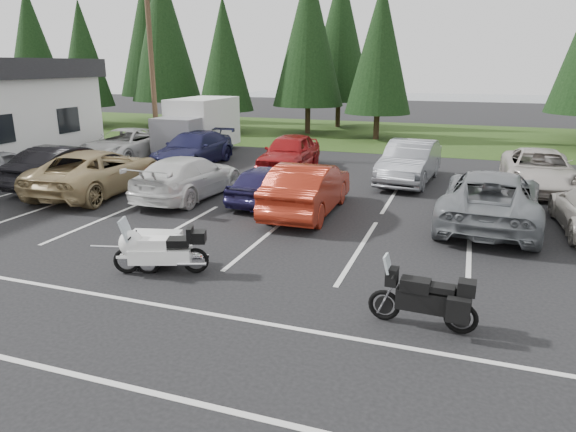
# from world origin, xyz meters

# --- Properties ---
(ground) EXTENTS (120.00, 120.00, 0.00)m
(ground) POSITION_xyz_m (0.00, 0.00, 0.00)
(ground) COLOR black
(ground) RESTS_ON ground
(grass_strip) EXTENTS (80.00, 16.00, 0.01)m
(grass_strip) POSITION_xyz_m (0.00, 24.00, 0.01)
(grass_strip) COLOR #213912
(grass_strip) RESTS_ON ground
(lake_water) EXTENTS (70.00, 50.00, 0.02)m
(lake_water) POSITION_xyz_m (4.00, 55.00, 0.00)
(lake_water) COLOR slate
(lake_water) RESTS_ON ground
(utility_pole) EXTENTS (1.60, 0.26, 9.00)m
(utility_pole) POSITION_xyz_m (-10.00, 12.00, 4.70)
(utility_pole) COLOR #473321
(utility_pole) RESTS_ON ground
(box_truck) EXTENTS (2.40, 5.60, 2.90)m
(box_truck) POSITION_xyz_m (-8.00, 12.50, 1.45)
(box_truck) COLOR silver
(box_truck) RESTS_ON ground
(stall_markings) EXTENTS (32.00, 16.00, 0.01)m
(stall_markings) POSITION_xyz_m (0.00, 2.00, 0.00)
(stall_markings) COLOR silver
(stall_markings) RESTS_ON ground
(conifer_0) EXTENTS (4.58, 4.58, 10.66)m
(conifer_0) POSITION_xyz_m (-28.00, 22.50, 6.23)
(conifer_0) COLOR #332316
(conifer_0) RESTS_ON ground
(conifer_1) EXTENTS (3.96, 3.96, 9.22)m
(conifer_1) POSITION_xyz_m (-22.00, 21.20, 5.39)
(conifer_1) COLOR #332316
(conifer_1) RESTS_ON ground
(conifer_2) EXTENTS (5.10, 5.10, 11.89)m
(conifer_2) POSITION_xyz_m (-16.00, 22.80, 6.95)
(conifer_2) COLOR #332316
(conifer_2) RESTS_ON ground
(conifer_3) EXTENTS (3.87, 3.87, 9.02)m
(conifer_3) POSITION_xyz_m (-10.50, 21.40, 5.27)
(conifer_3) COLOR #332316
(conifer_3) RESTS_ON ground
(conifer_4) EXTENTS (4.80, 4.80, 11.17)m
(conifer_4) POSITION_xyz_m (-5.00, 22.90, 6.53)
(conifer_4) COLOR #332316
(conifer_4) RESTS_ON ground
(conifer_5) EXTENTS (4.14, 4.14, 9.63)m
(conifer_5) POSITION_xyz_m (0.00, 21.60, 5.63)
(conifer_5) COLOR #332316
(conifer_5) RESTS_ON ground
(conifer_back_a) EXTENTS (5.28, 5.28, 12.30)m
(conifer_back_a) POSITION_xyz_m (-20.00, 27.00, 7.19)
(conifer_back_a) COLOR #332316
(conifer_back_a) RESTS_ON ground
(conifer_back_b) EXTENTS (4.97, 4.97, 11.58)m
(conifer_back_b) POSITION_xyz_m (-4.00, 27.50, 6.77)
(conifer_back_b) COLOR #332316
(conifer_back_b) RESTS_ON ground
(car_near_0) EXTENTS (1.83, 4.20, 1.41)m
(car_near_0) POSITION_xyz_m (-11.85, 3.78, 0.70)
(car_near_0) COLOR #A3A4A8
(car_near_0) RESTS_ON ground
(car_near_1) EXTENTS (1.80, 5.02, 1.65)m
(car_near_1) POSITION_xyz_m (-9.01, 4.29, 0.82)
(car_near_1) COLOR black
(car_near_1) RESTS_ON ground
(car_near_2) EXTENTS (3.05, 5.99, 1.62)m
(car_near_2) POSITION_xyz_m (-7.26, 3.89, 0.81)
(car_near_2) COLOR tan
(car_near_2) RESTS_ON ground
(car_near_3) EXTENTS (2.31, 5.25, 1.50)m
(car_near_3) POSITION_xyz_m (-3.74, 4.40, 0.75)
(car_near_3) COLOR silver
(car_near_3) RESTS_ON ground
(car_near_4) EXTENTS (1.83, 4.03, 1.34)m
(car_near_4) POSITION_xyz_m (-0.82, 4.67, 0.67)
(car_near_4) COLOR #201C46
(car_near_4) RESTS_ON ground
(car_near_5) EXTENTS (1.83, 5.01, 1.64)m
(car_near_5) POSITION_xyz_m (0.91, 3.85, 0.82)
(car_near_5) COLOR #9D2514
(car_near_5) RESTS_ON ground
(car_near_6) EXTENTS (3.09, 6.05, 1.64)m
(car_near_6) POSITION_xyz_m (6.40, 4.48, 0.82)
(car_near_6) COLOR slate
(car_near_6) RESTS_ON ground
(car_far_0) EXTENTS (2.71, 5.65, 1.55)m
(car_far_0) POSITION_xyz_m (-10.49, 9.91, 0.78)
(car_far_0) COLOR silver
(car_far_0) RESTS_ON ground
(car_far_1) EXTENTS (2.21, 5.41, 1.57)m
(car_far_1) POSITION_xyz_m (-6.59, 9.79, 0.79)
(car_far_1) COLOR #1B1C44
(car_far_1) RESTS_ON ground
(car_far_2) EXTENTS (2.06, 4.85, 1.64)m
(car_far_2) POSITION_xyz_m (-1.93, 10.23, 0.82)
(car_far_2) COLOR maroon
(car_far_2) RESTS_ON ground
(car_far_3) EXTENTS (2.19, 5.20, 1.67)m
(car_far_3) POSITION_xyz_m (3.46, 9.53, 0.84)
(car_far_3) COLOR slate
(car_far_3) RESTS_ON ground
(car_far_4) EXTENTS (2.55, 5.43, 1.50)m
(car_far_4) POSITION_xyz_m (8.27, 9.93, 0.75)
(car_far_4) COLOR #BAB2AB
(car_far_4) RESTS_ON ground
(touring_motorcycle) EXTENTS (2.52, 1.52, 1.33)m
(touring_motorcycle) POSITION_xyz_m (-0.78, -2.05, 0.67)
(touring_motorcycle) COLOR white
(touring_motorcycle) RESTS_ON ground
(cargo_trailer) EXTENTS (1.92, 1.36, 0.80)m
(cargo_trailer) POSITION_xyz_m (-1.19, -1.68, 0.40)
(cargo_trailer) COLOR silver
(cargo_trailer) RESTS_ON ground
(adventure_motorcycle) EXTENTS (2.21, 0.87, 1.32)m
(adventure_motorcycle) POSITION_xyz_m (5.09, -2.65, 0.66)
(adventure_motorcycle) COLOR black
(adventure_motorcycle) RESTS_ON ground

